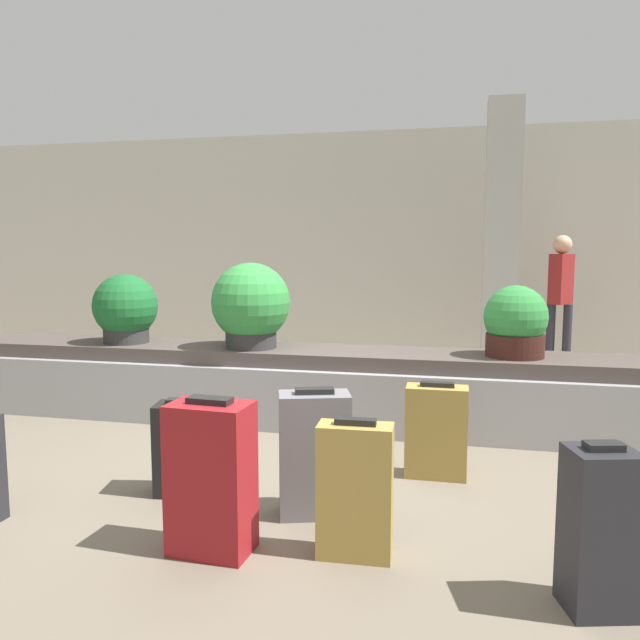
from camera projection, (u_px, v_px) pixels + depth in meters
ground_plane at (280, 469)px, 4.22m from camera, size 18.00×18.00×0.00m
back_wall at (383, 241)px, 9.27m from camera, size 18.00×0.06×3.20m
carousel at (320, 387)px, 5.36m from camera, size 8.30×0.84×0.63m
pillar at (502, 239)px, 7.34m from camera, size 0.40×0.40×3.20m
suitcase_0 at (599, 530)px, 2.54m from camera, size 0.31×0.29×0.71m
suitcase_2 at (355, 491)px, 2.99m from camera, size 0.37×0.19×0.68m
suitcase_3 at (211, 477)px, 3.04m from camera, size 0.41×0.28×0.77m
suitcase_4 at (182, 448)px, 3.78m from camera, size 0.34×0.28×0.59m
suitcase_5 at (436, 431)px, 4.05m from camera, size 0.40×0.20×0.63m
suitcase_6 at (314, 454)px, 3.47m from camera, size 0.44×0.33×0.72m
potted_plant_0 at (251, 306)px, 5.36m from camera, size 0.68×0.68×0.74m
potted_plant_1 at (125, 309)px, 5.65m from camera, size 0.58×0.58×0.63m
potted_plant_2 at (515, 323)px, 4.92m from camera, size 0.50×0.50×0.57m
traveler_0 at (561, 289)px, 7.81m from camera, size 0.33×0.36×1.65m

